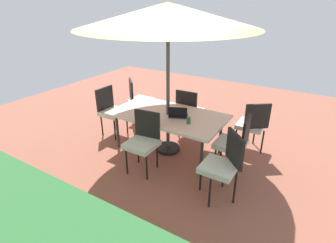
{
  "coord_description": "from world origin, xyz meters",
  "views": [
    {
      "loc": [
        -2.25,
        3.7,
        2.57
      ],
      "look_at": [
        0.0,
        0.0,
        0.58
      ],
      "focal_mm": 28.53,
      "sensor_mm": 36.0,
      "label": 1
    }
  ],
  "objects_px": {
    "chair_east": "(111,109)",
    "chair_southeast": "(138,98)",
    "chair_northwest": "(223,163)",
    "patio_umbrella": "(168,16)",
    "laptop": "(178,114)",
    "chair_southwest": "(252,124)",
    "chair_north": "(143,139)",
    "chair_south": "(189,110)",
    "chair_west": "(235,141)",
    "dining_table": "(168,116)",
    "cup": "(189,120)"
  },
  "relations": [
    {
      "from": "chair_east",
      "to": "chair_southeast",
      "type": "distance_m",
      "value": 0.81
    },
    {
      "from": "chair_northwest",
      "to": "patio_umbrella",
      "type": "bearing_deg",
      "value": -162.95
    },
    {
      "from": "chair_east",
      "to": "laptop",
      "type": "bearing_deg",
      "value": -87.56
    },
    {
      "from": "chair_southwest",
      "to": "chair_north",
      "type": "distance_m",
      "value": 1.99
    },
    {
      "from": "chair_north",
      "to": "laptop",
      "type": "bearing_deg",
      "value": 64.79
    },
    {
      "from": "chair_south",
      "to": "chair_southwest",
      "type": "relative_size",
      "value": 1.0
    },
    {
      "from": "chair_southeast",
      "to": "chair_east",
      "type": "bearing_deg",
      "value": 129.04
    },
    {
      "from": "chair_west",
      "to": "chair_south",
      "type": "xyz_separation_m",
      "value": [
        1.21,
        -0.79,
        0.0
      ]
    },
    {
      "from": "chair_northwest",
      "to": "chair_east",
      "type": "bearing_deg",
      "value": -148.89
    },
    {
      "from": "dining_table",
      "to": "chair_south",
      "type": "distance_m",
      "value": 0.76
    },
    {
      "from": "chair_east",
      "to": "chair_southwest",
      "type": "relative_size",
      "value": 1.0
    },
    {
      "from": "dining_table",
      "to": "chair_south",
      "type": "bearing_deg",
      "value": -92.71
    },
    {
      "from": "patio_umbrella",
      "to": "chair_southeast",
      "type": "relative_size",
      "value": 2.92
    },
    {
      "from": "chair_southeast",
      "to": "cup",
      "type": "relative_size",
      "value": 8.74
    },
    {
      "from": "dining_table",
      "to": "chair_west",
      "type": "xyz_separation_m",
      "value": [
        -1.25,
        0.04,
        -0.13
      ]
    },
    {
      "from": "chair_northwest",
      "to": "chair_east",
      "type": "distance_m",
      "value": 2.73
    },
    {
      "from": "cup",
      "to": "chair_east",
      "type": "bearing_deg",
      "value": -4.13
    },
    {
      "from": "patio_umbrella",
      "to": "chair_south",
      "type": "bearing_deg",
      "value": -92.71
    },
    {
      "from": "chair_south",
      "to": "chair_north",
      "type": "distance_m",
      "value": 1.48
    },
    {
      "from": "chair_west",
      "to": "chair_south",
      "type": "distance_m",
      "value": 1.45
    },
    {
      "from": "chair_northwest",
      "to": "chair_north",
      "type": "height_order",
      "value": "same"
    },
    {
      "from": "dining_table",
      "to": "chair_southwest",
      "type": "relative_size",
      "value": 2.05
    },
    {
      "from": "chair_northwest",
      "to": "chair_southeast",
      "type": "height_order",
      "value": "same"
    },
    {
      "from": "chair_southeast",
      "to": "chair_west",
      "type": "relative_size",
      "value": 1.0
    },
    {
      "from": "chair_west",
      "to": "chair_southeast",
      "type": "bearing_deg",
      "value": -112.87
    },
    {
      "from": "chair_south",
      "to": "cup",
      "type": "height_order",
      "value": "chair_south"
    },
    {
      "from": "chair_east",
      "to": "patio_umbrella",
      "type": "bearing_deg",
      "value": -86.6
    },
    {
      "from": "dining_table",
      "to": "chair_northwest",
      "type": "bearing_deg",
      "value": 151.57
    },
    {
      "from": "cup",
      "to": "chair_northwest",
      "type": "bearing_deg",
      "value": 146.32
    },
    {
      "from": "patio_umbrella",
      "to": "chair_east",
      "type": "height_order",
      "value": "patio_umbrella"
    },
    {
      "from": "chair_west",
      "to": "laptop",
      "type": "distance_m",
      "value": 1.06
    },
    {
      "from": "chair_west",
      "to": "chair_southwest",
      "type": "relative_size",
      "value": 1.0
    },
    {
      "from": "patio_umbrella",
      "to": "cup",
      "type": "xyz_separation_m",
      "value": [
        -0.49,
        0.16,
        -1.56
      ]
    },
    {
      "from": "cup",
      "to": "chair_west",
      "type": "bearing_deg",
      "value": -170.92
    },
    {
      "from": "dining_table",
      "to": "chair_southeast",
      "type": "distance_m",
      "value": 1.47
    },
    {
      "from": "chair_southeast",
      "to": "chair_southwest",
      "type": "bearing_deg",
      "value": -135.15
    },
    {
      "from": "chair_southeast",
      "to": "chair_south",
      "type": "xyz_separation_m",
      "value": [
        -1.28,
        0.02,
        0.0
      ]
    },
    {
      "from": "chair_northwest",
      "to": "chair_north",
      "type": "distance_m",
      "value": 1.33
    },
    {
      "from": "chair_east",
      "to": "chair_south",
      "type": "xyz_separation_m",
      "value": [
        -1.37,
        -0.78,
        0.0
      ]
    },
    {
      "from": "laptop",
      "to": "cup",
      "type": "height_order",
      "value": "laptop"
    },
    {
      "from": "chair_southwest",
      "to": "chair_south",
      "type": "bearing_deg",
      "value": -36.74
    },
    {
      "from": "patio_umbrella",
      "to": "chair_southeast",
      "type": "xyz_separation_m",
      "value": [
        1.25,
        -0.77,
        -1.79
      ]
    },
    {
      "from": "patio_umbrella",
      "to": "chair_west",
      "type": "bearing_deg",
      "value": 178.06
    },
    {
      "from": "chair_northwest",
      "to": "laptop",
      "type": "height_order",
      "value": "chair_northwest"
    },
    {
      "from": "dining_table",
      "to": "chair_east",
      "type": "xyz_separation_m",
      "value": [
        1.33,
        0.03,
        -0.13
      ]
    },
    {
      "from": "patio_umbrella",
      "to": "chair_east",
      "type": "xyz_separation_m",
      "value": [
        1.33,
        0.03,
        -1.79
      ]
    },
    {
      "from": "dining_table",
      "to": "chair_north",
      "type": "bearing_deg",
      "value": 88.75
    },
    {
      "from": "dining_table",
      "to": "chair_west",
      "type": "bearing_deg",
      "value": 178.06
    },
    {
      "from": "chair_southeast",
      "to": "chair_southwest",
      "type": "xyz_separation_m",
      "value": [
        -2.55,
        0.01,
        0.0
      ]
    },
    {
      "from": "dining_table",
      "to": "chair_southwest",
      "type": "height_order",
      "value": "chair_southwest"
    }
  ]
}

